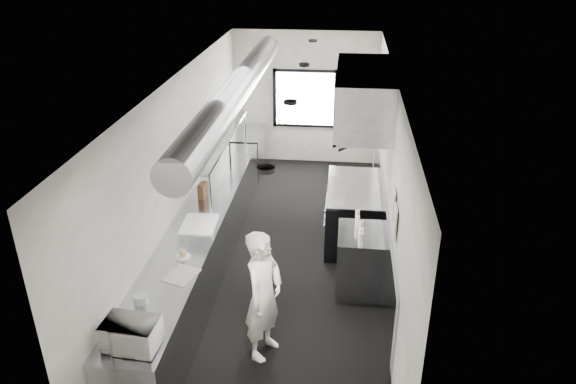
% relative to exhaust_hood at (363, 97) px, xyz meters
% --- Properties ---
extents(floor, '(3.00, 8.00, 0.01)m').
position_rel_exhaust_hood_xyz_m(floor, '(-1.10, -0.70, -2.39)').
color(floor, black).
rests_on(floor, ground).
extents(ceiling, '(3.00, 8.00, 0.01)m').
position_rel_exhaust_hood_xyz_m(ceiling, '(-1.10, -0.70, 0.41)').
color(ceiling, beige).
rests_on(ceiling, wall_back).
extents(wall_back, '(3.00, 0.02, 2.80)m').
position_rel_exhaust_hood_xyz_m(wall_back, '(-1.10, 3.30, -0.99)').
color(wall_back, silver).
rests_on(wall_back, floor).
extents(wall_front, '(3.00, 0.02, 2.80)m').
position_rel_exhaust_hood_xyz_m(wall_front, '(-1.10, -4.70, -0.99)').
color(wall_front, silver).
rests_on(wall_front, floor).
extents(wall_left, '(0.02, 8.00, 2.80)m').
position_rel_exhaust_hood_xyz_m(wall_left, '(-2.60, -0.70, -0.99)').
color(wall_left, silver).
rests_on(wall_left, floor).
extents(wall_right, '(0.02, 8.00, 2.80)m').
position_rel_exhaust_hood_xyz_m(wall_right, '(0.40, -0.70, -0.99)').
color(wall_right, silver).
rests_on(wall_right, floor).
extents(wall_cladding, '(0.03, 5.50, 1.10)m').
position_rel_exhaust_hood_xyz_m(wall_cladding, '(0.38, -0.40, -1.84)').
color(wall_cladding, '#8F939C').
rests_on(wall_cladding, wall_right).
extents(hvac_duct, '(0.40, 6.40, 0.40)m').
position_rel_exhaust_hood_xyz_m(hvac_duct, '(-1.80, -0.30, 0.16)').
color(hvac_duct, gray).
rests_on(hvac_duct, ceiling).
extents(service_window, '(1.36, 0.05, 1.25)m').
position_rel_exhaust_hood_xyz_m(service_window, '(-1.10, 3.26, -0.99)').
color(service_window, white).
rests_on(service_window, wall_back).
extents(exhaust_hood, '(0.81, 2.20, 0.88)m').
position_rel_exhaust_hood_xyz_m(exhaust_hood, '(0.00, 0.00, 0.00)').
color(exhaust_hood, '#8F939C').
rests_on(exhaust_hood, ceiling).
extents(prep_counter, '(0.70, 6.00, 0.90)m').
position_rel_exhaust_hood_xyz_m(prep_counter, '(-2.25, -1.20, -1.94)').
color(prep_counter, '#8F939C').
rests_on(prep_counter, floor).
extents(pass_shelf, '(0.45, 3.00, 0.68)m').
position_rel_exhaust_hood_xyz_m(pass_shelf, '(-2.29, 0.30, -0.86)').
color(pass_shelf, '#8F939C').
rests_on(pass_shelf, prep_counter).
extents(range, '(0.88, 1.60, 0.94)m').
position_rel_exhaust_hood_xyz_m(range, '(-0.06, 0.00, -1.92)').
color(range, black).
rests_on(range, floor).
extents(bottle_station, '(0.65, 0.80, 0.90)m').
position_rel_exhaust_hood_xyz_m(bottle_station, '(0.05, -1.40, -1.94)').
color(bottle_station, '#8F939C').
rests_on(bottle_station, floor).
extents(far_work_table, '(0.70, 1.20, 0.90)m').
position_rel_exhaust_hood_xyz_m(far_work_table, '(-2.25, 2.50, -1.94)').
color(far_work_table, '#8F939C').
rests_on(far_work_table, floor).
extents(notice_sheet_a, '(0.02, 0.28, 0.38)m').
position_rel_exhaust_hood_xyz_m(notice_sheet_a, '(0.37, -1.90, -0.79)').
color(notice_sheet_a, beige).
rests_on(notice_sheet_a, wall_right).
extents(notice_sheet_b, '(0.02, 0.28, 0.38)m').
position_rel_exhaust_hood_xyz_m(notice_sheet_b, '(0.37, -2.25, -0.84)').
color(notice_sheet_b, beige).
rests_on(notice_sheet_b, wall_right).
extents(line_cook, '(0.58, 0.69, 1.63)m').
position_rel_exhaust_hood_xyz_m(line_cook, '(-1.08, -2.82, -1.58)').
color(line_cook, white).
rests_on(line_cook, floor).
extents(microwave, '(0.52, 0.41, 0.30)m').
position_rel_exhaust_hood_xyz_m(microwave, '(-2.22, -3.89, -1.34)').
color(microwave, white).
rests_on(microwave, prep_counter).
extents(deli_tub_a, '(0.17, 0.17, 0.09)m').
position_rel_exhaust_hood_xyz_m(deli_tub_a, '(-2.37, -3.20, -1.45)').
color(deli_tub_a, '#A7B1A3').
rests_on(deli_tub_a, prep_counter).
extents(deli_tub_b, '(0.13, 0.13, 0.09)m').
position_rel_exhaust_hood_xyz_m(deli_tub_b, '(-2.40, -3.21, -1.45)').
color(deli_tub_b, '#A7B1A3').
rests_on(deli_tub_b, prep_counter).
extents(newspaper, '(0.42, 0.47, 0.01)m').
position_rel_exhaust_hood_xyz_m(newspaper, '(-2.09, -2.64, -1.49)').
color(newspaper, beige).
rests_on(newspaper, prep_counter).
extents(small_plate, '(0.19, 0.19, 0.02)m').
position_rel_exhaust_hood_xyz_m(small_plate, '(-2.18, -2.25, -1.48)').
color(small_plate, silver).
rests_on(small_plate, prep_counter).
extents(pastry, '(0.09, 0.09, 0.09)m').
position_rel_exhaust_hood_xyz_m(pastry, '(-2.18, -2.25, -1.43)').
color(pastry, tan).
rests_on(pastry, small_plate).
extents(cutting_board, '(0.49, 0.63, 0.02)m').
position_rel_exhaust_hood_xyz_m(cutting_board, '(-2.20, -1.42, -1.48)').
color(cutting_board, white).
rests_on(cutting_board, prep_counter).
extents(knife_block, '(0.12, 0.22, 0.23)m').
position_rel_exhaust_hood_xyz_m(knife_block, '(-2.35, -0.54, -1.38)').
color(knife_block, '#55351E').
rests_on(knife_block, prep_counter).
extents(plate_stack_a, '(0.27, 0.27, 0.25)m').
position_rel_exhaust_hood_xyz_m(plate_stack_a, '(-2.32, -0.47, -0.70)').
color(plate_stack_a, silver).
rests_on(plate_stack_a, pass_shelf).
extents(plate_stack_b, '(0.24, 0.24, 0.31)m').
position_rel_exhaust_hood_xyz_m(plate_stack_b, '(-2.32, -0.07, -0.67)').
color(plate_stack_b, silver).
rests_on(plate_stack_b, pass_shelf).
extents(plate_stack_c, '(0.24, 0.24, 0.31)m').
position_rel_exhaust_hood_xyz_m(plate_stack_c, '(-2.32, 0.53, -0.66)').
color(plate_stack_c, silver).
rests_on(plate_stack_c, pass_shelf).
extents(plate_stack_d, '(0.28, 0.28, 0.33)m').
position_rel_exhaust_hood_xyz_m(plate_stack_d, '(-2.31, 0.98, -0.65)').
color(plate_stack_d, silver).
rests_on(plate_stack_d, pass_shelf).
extents(squeeze_bottle_a, '(0.07, 0.07, 0.18)m').
position_rel_exhaust_hood_xyz_m(squeeze_bottle_a, '(0.02, -1.72, -1.40)').
color(squeeze_bottle_a, white).
rests_on(squeeze_bottle_a, bottle_station).
extents(squeeze_bottle_b, '(0.06, 0.06, 0.16)m').
position_rel_exhaust_hood_xyz_m(squeeze_bottle_b, '(0.03, -1.56, -1.41)').
color(squeeze_bottle_b, white).
rests_on(squeeze_bottle_b, bottle_station).
extents(squeeze_bottle_c, '(0.07, 0.07, 0.18)m').
position_rel_exhaust_hood_xyz_m(squeeze_bottle_c, '(0.03, -1.39, -1.40)').
color(squeeze_bottle_c, white).
rests_on(squeeze_bottle_c, bottle_station).
extents(squeeze_bottle_d, '(0.07, 0.07, 0.18)m').
position_rel_exhaust_hood_xyz_m(squeeze_bottle_d, '(-0.02, -1.25, -1.40)').
color(squeeze_bottle_d, white).
rests_on(squeeze_bottle_d, bottle_station).
extents(squeeze_bottle_e, '(0.06, 0.06, 0.18)m').
position_rel_exhaust_hood_xyz_m(squeeze_bottle_e, '(-0.02, -1.08, -1.40)').
color(squeeze_bottle_e, white).
rests_on(squeeze_bottle_e, bottle_station).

